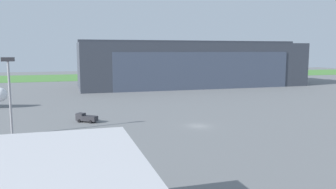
{
  "coord_description": "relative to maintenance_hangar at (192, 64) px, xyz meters",
  "views": [
    {
      "loc": [
        -27.66,
        -68.98,
        16.65
      ],
      "look_at": [
        0.38,
        25.05,
        3.98
      ],
      "focal_mm": 36.28,
      "sensor_mm": 36.0,
      "label": 1
    }
  ],
  "objects": [
    {
      "name": "maintenance_hangar",
      "position": [
        0.0,
        0.0,
        0.0
      ],
      "size": [
        105.24,
        32.88,
        21.38
      ],
      "color": "#383D47",
      "rests_on": "ground_plane"
    },
    {
      "name": "apron_light_mast",
      "position": [
        -68.25,
        -80.04,
        -0.97
      ],
      "size": [
        2.4,
        0.5,
        15.42
      ],
      "color": "#99999E",
      "rests_on": "ground_plane"
    },
    {
      "name": "grass_field_strip",
      "position": [
        -29.74,
        69.66,
        -10.19
      ],
      "size": [
        440.0,
        56.0,
        0.08
      ],
      "primitive_type": "cube",
      "color": "#498139",
      "rests_on": "ground_plane"
    },
    {
      "name": "ground_plane",
      "position": [
        -29.74,
        -82.74,
        -10.23
      ],
      "size": [
        440.0,
        440.0,
        0.0
      ],
      "primitive_type": "plane",
      "color": "slate"
    },
    {
      "name": "pushback_tractor",
      "position": [
        -53.49,
        -71.23,
        -9.2
      ],
      "size": [
        5.13,
        4.42,
        2.05
      ],
      "color": "#2D2D33",
      "rests_on": "ground_plane"
    }
  ]
}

